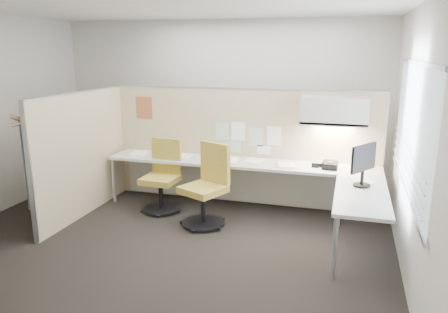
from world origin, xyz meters
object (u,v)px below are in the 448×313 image
(desk, at_px, (259,174))
(phone, at_px, (330,165))
(chair_left, at_px, (163,178))
(chair_right, at_px, (207,188))
(monitor, at_px, (363,163))

(desk, distance_m, phone, 0.98)
(chair_left, xyz_separation_m, phone, (2.37, 0.30, 0.30))
(desk, height_order, chair_left, chair_left)
(chair_right, xyz_separation_m, phone, (1.56, 0.64, 0.27))
(chair_left, relative_size, phone, 4.70)
(chair_left, distance_m, phone, 2.40)
(desk, bearing_deg, chair_right, -138.29)
(chair_right, height_order, monitor, monitor)
(chair_left, height_order, monitor, monitor)
(desk, relative_size, phone, 18.10)
(chair_right, bearing_deg, chair_left, -178.15)
(monitor, bearing_deg, chair_left, 114.27)
(monitor, bearing_deg, chair_right, 120.78)
(desk, xyz_separation_m, monitor, (1.37, -0.60, 0.42))
(desk, relative_size, chair_left, 3.85)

